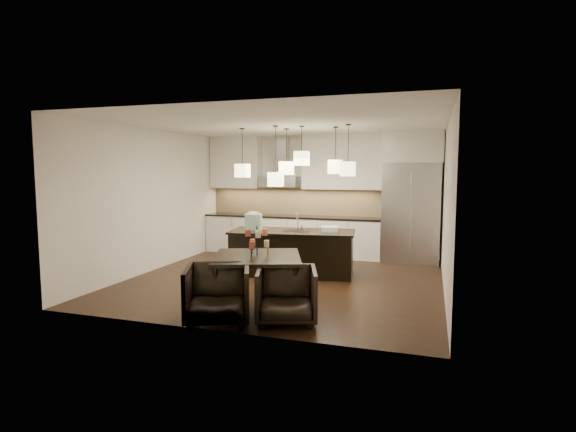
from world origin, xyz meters
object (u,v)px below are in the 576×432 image
(island_body, at_px, (292,253))
(armchair_right, at_px, (286,295))
(refrigerator, at_px, (411,213))
(dining_table, at_px, (257,281))
(armchair_left, at_px, (218,294))

(island_body, bearing_deg, armchair_right, -82.00)
(refrigerator, bearing_deg, dining_table, -116.68)
(dining_table, relative_size, armchair_right, 1.55)
(refrigerator, relative_size, armchair_left, 2.55)
(dining_table, xyz_separation_m, armchair_right, (0.64, -0.57, -0.01))
(dining_table, bearing_deg, refrigerator, 43.74)
(island_body, distance_m, armchair_left, 2.95)
(island_body, bearing_deg, armchair_left, -99.68)
(refrigerator, height_order, island_body, refrigerator)
(refrigerator, xyz_separation_m, island_body, (-2.10, -1.89, -0.67))
(island_body, height_order, armchair_left, island_body)
(armchair_left, relative_size, armchair_right, 1.06)
(refrigerator, bearing_deg, armchair_left, -114.53)
(refrigerator, distance_m, dining_table, 4.51)
(dining_table, distance_m, armchair_left, 0.89)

